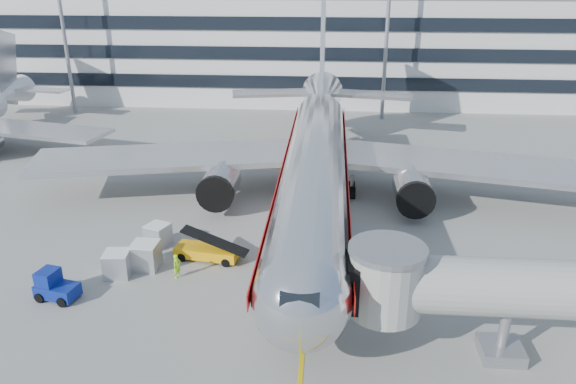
# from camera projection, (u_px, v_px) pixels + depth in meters

# --- Properties ---
(ground) EXTENTS (180.00, 180.00, 0.00)m
(ground) POSITION_uv_depth(u_px,v_px,m) (309.00, 272.00, 38.04)
(ground) COLOR gray
(ground) RESTS_ON ground
(lead_in_line) EXTENTS (0.25, 70.00, 0.01)m
(lead_in_line) POSITION_uv_depth(u_px,v_px,m) (315.00, 212.00, 47.28)
(lead_in_line) COLOR #DDB50B
(lead_in_line) RESTS_ON ground
(main_jet) EXTENTS (50.95, 48.70, 16.06)m
(main_jet) POSITION_uv_depth(u_px,v_px,m) (316.00, 158.00, 47.29)
(main_jet) COLOR silver
(main_jet) RESTS_ON ground
(jet_bridge) EXTENTS (17.80, 4.50, 7.00)m
(jet_bridge) POSITION_uv_depth(u_px,v_px,m) (544.00, 295.00, 28.31)
(jet_bridge) COLOR silver
(jet_bridge) RESTS_ON ground
(terminal) EXTENTS (150.00, 24.25, 15.60)m
(terminal) POSITION_uv_depth(u_px,v_px,m) (326.00, 44.00, 88.70)
(terminal) COLOR silver
(terminal) RESTS_ON ground
(light_mast_west) EXTENTS (2.40, 1.20, 25.45)m
(light_mast_west) POSITION_uv_depth(u_px,v_px,m) (60.00, 2.00, 73.86)
(light_mast_west) COLOR gray
(light_mast_west) RESTS_ON ground
(light_mast_centre) EXTENTS (2.40, 1.20, 25.45)m
(light_mast_centre) POSITION_uv_depth(u_px,v_px,m) (389.00, 4.00, 70.72)
(light_mast_centre) COLOR gray
(light_mast_centre) RESTS_ON ground
(belt_loader) EXTENTS (4.84, 2.33, 2.26)m
(belt_loader) POSITION_uv_depth(u_px,v_px,m) (207.00, 251.00, 39.53)
(belt_loader) COLOR #EAA209
(belt_loader) RESTS_ON ground
(baggage_tug) EXTENTS (2.79, 2.09, 1.90)m
(baggage_tug) POSITION_uv_depth(u_px,v_px,m) (55.00, 286.00, 34.76)
(baggage_tug) COLOR navy
(baggage_tug) RESTS_ON ground
(cargo_container_left) EXTENTS (1.81, 1.81, 1.87)m
(cargo_container_left) POSITION_uv_depth(u_px,v_px,m) (146.00, 256.00, 38.25)
(cargo_container_left) COLOR #B2B5BA
(cargo_container_left) RESTS_ON ground
(cargo_container_right) EXTENTS (2.00, 2.00, 1.64)m
(cargo_container_right) POSITION_uv_depth(u_px,v_px,m) (158.00, 235.00, 41.46)
(cargo_container_right) COLOR #B2B5BA
(cargo_container_right) RESTS_ON ground
(cargo_container_front) EXTENTS (1.78, 1.78, 1.73)m
(cargo_container_front) POSITION_uv_depth(u_px,v_px,m) (117.00, 264.00, 37.31)
(cargo_container_front) COLOR #B2B5BA
(cargo_container_front) RESTS_ON ground
(ramp_worker) EXTENTS (0.66, 0.74, 1.69)m
(ramp_worker) POSITION_uv_depth(u_px,v_px,m) (177.00, 266.00, 37.08)
(ramp_worker) COLOR #A4FF1A
(ramp_worker) RESTS_ON ground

